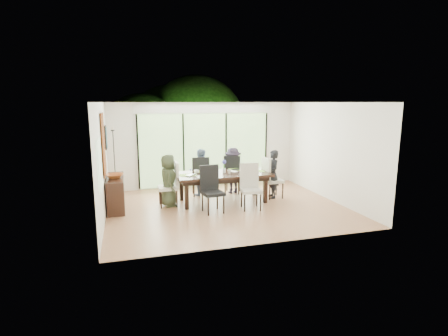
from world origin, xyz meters
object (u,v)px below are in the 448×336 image
object	(u,v)px
person_far_right	(233,170)
person_far_left	(200,172)
chair_left_end	(168,184)
chair_near_right	(251,187)
chair_far_left	(200,176)
laptop	(193,175)
sideboard	(116,193)
vase	(224,170)
bowl	(115,176)
cup_c	(249,169)
person_right_end	(273,174)
person_left_end	(168,180)
table_top	(223,174)
cup_b	(229,172)
chair_far_right	(233,174)
cup_a	(196,172)
chair_near_left	(213,189)
chair_right_end	(273,178)

from	to	relation	value
person_far_right	person_far_left	bearing A→B (deg)	-2.01
chair_left_end	chair_near_right	size ratio (longest dim) A/B	1.00
chair_far_left	laptop	xyz separation A→B (m)	(-0.40, -0.95, 0.23)
sideboard	vase	bearing A→B (deg)	-1.88
vase	bowl	size ratio (longest dim) A/B	0.29
chair_far_left	cup_c	size ratio (longest dim) A/B	8.87
chair_near_right	person_right_end	size ratio (longest dim) A/B	0.85
person_left_end	person_right_end	world-z (taller)	same
table_top	person_left_end	world-z (taller)	person_left_end
cup_c	cup_b	bearing A→B (deg)	-162.90
chair_far_left	chair_far_right	size ratio (longest dim) A/B	1.00
person_far_left	cup_a	distance (m)	0.74
bowl	vase	bearing A→B (deg)	0.12
person_right_end	cup_a	distance (m)	2.19
chair_near_left	person_left_end	size ratio (longest dim) A/B	0.85
chair_near_left	cup_a	world-z (taller)	chair_near_left
cup_c	bowl	world-z (taller)	bowl
person_far_right	person_right_end	bearing A→B (deg)	136.24
sideboard	chair_right_end	bearing A→B (deg)	-1.91
chair_far_right	cup_a	bearing A→B (deg)	53.03
person_left_end	person_far_right	size ratio (longest dim) A/B	1.00
vase	laptop	size ratio (longest dim) A/B	0.36
chair_far_right	person_far_right	world-z (taller)	person_far_right
chair_far_left	laptop	bearing A→B (deg)	74.31
chair_right_end	laptop	xyz separation A→B (m)	(-2.35, -0.10, 0.23)
table_top	person_far_right	xyz separation A→B (m)	(0.55, 0.83, -0.08)
bowl	person_far_left	bearing A→B (deg)	18.39
chair_far_left	cup_a	distance (m)	0.79
chair_near_left	cup_a	xyz separation A→B (m)	(-0.20, 1.02, 0.26)
chair_left_end	bowl	distance (m)	1.35
chair_far_left	chair_near_left	distance (m)	1.72
chair_far_right	person_far_right	size ratio (longest dim) A/B	0.85
laptop	bowl	size ratio (longest dim) A/B	0.81
chair_right_end	person_right_end	bearing A→B (deg)	87.57
chair_right_end	cup_c	distance (m)	0.75
chair_near_left	chair_near_right	bearing A→B (deg)	-8.32
chair_right_end	vase	bearing A→B (deg)	85.59
laptop	cup_a	bearing A→B (deg)	13.36
chair_near_right	cup_c	distance (m)	1.05
person_far_right	chair_far_left	bearing A→B (deg)	-3.16
table_top	laptop	size ratio (longest dim) A/B	7.27
chair_near_right	person_far_left	xyz separation A→B (m)	(-0.95, 1.70, 0.10)
laptop	cup_b	size ratio (longest dim) A/B	3.30
chair_near_right	person_right_end	xyz separation A→B (m)	(0.98, 0.87, 0.10)
chair_far_left	cup_a	xyz separation A→B (m)	(-0.25, -0.70, 0.26)
table_top	person_far_right	bearing A→B (deg)	56.47
cup_b	laptop	bearing A→B (deg)	180.00
chair_left_end	chair_far_left	world-z (taller)	same
person_left_end	cup_b	distance (m)	1.64
vase	sideboard	bearing A→B (deg)	178.12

